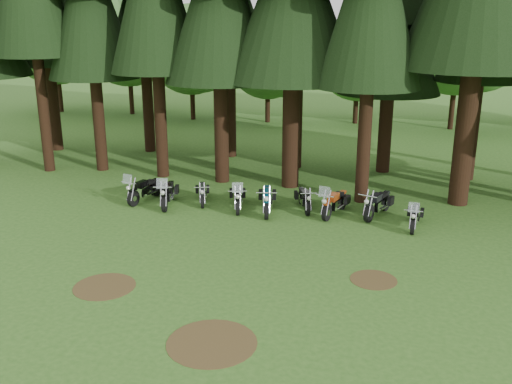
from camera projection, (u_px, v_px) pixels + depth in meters
ground at (224, 270)px, 17.60m from camera, size 120.00×120.00×0.00m
decid_0 at (56, 37)px, 44.69m from camera, size 8.00×7.78×10.00m
decid_1 at (130, 39)px, 43.64m from camera, size 7.91×7.69×9.88m
decid_2 at (194, 53)px, 41.59m from camera, size 6.72×6.53×8.40m
decid_3 at (271, 60)px, 40.62m from camera, size 6.12×5.95×7.65m
decid_4 at (362, 62)px, 40.18m from camera, size 5.93×5.76×7.41m
decid_5 at (466, 36)px, 37.38m from camera, size 8.45×8.21×10.56m
dirt_patch_0 at (105, 286)px, 16.51m from camera, size 1.80×1.80×0.01m
dirt_patch_1 at (374, 280)px, 16.93m from camera, size 1.40×1.40×0.01m
dirt_patch_2 at (212, 343)px, 13.66m from camera, size 2.20×2.20×0.01m
motorcycle_0 at (145, 190)px, 24.02m from camera, size 0.71×2.29×1.44m
motorcycle_1 at (168, 194)px, 23.43m from camera, size 0.85×2.35×1.48m
motorcycle_2 at (202, 193)px, 23.83m from camera, size 0.79×1.88×0.80m
motorcycle_3 at (238, 198)px, 23.04m from camera, size 0.93×2.22×1.42m
motorcycle_4 at (267, 200)px, 22.65m from camera, size 0.68×2.37×0.98m
motorcycle_5 at (304, 199)px, 22.98m from camera, size 0.84×1.95×0.83m
motorcycle_6 at (335, 203)px, 22.31m from camera, size 0.87×2.29×1.45m
motorcycle_7 at (378, 204)px, 22.19m from camera, size 0.91×2.24×0.95m
motorcycle_8 at (414, 217)px, 20.97m from camera, size 0.43×2.04×1.28m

